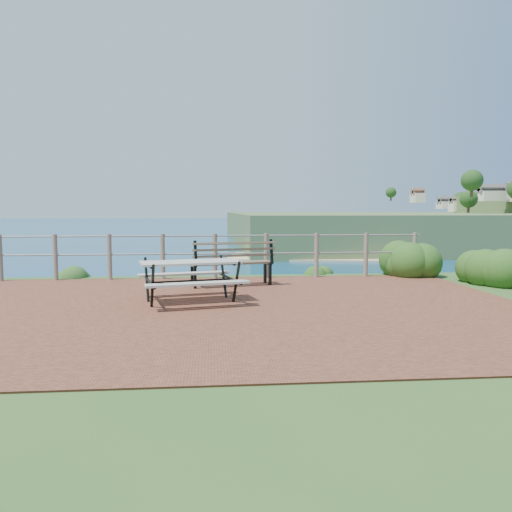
# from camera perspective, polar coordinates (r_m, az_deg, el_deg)

# --- Properties ---
(ground) EXTENTS (10.00, 7.00, 0.12)m
(ground) POSITION_cam_1_polar(r_m,az_deg,el_deg) (7.91, -4.48, -6.00)
(ground) COLOR brown
(ground) RESTS_ON ground
(ocean) EXTENTS (1200.00, 1200.00, 0.00)m
(ocean) POSITION_cam_1_polar(r_m,az_deg,el_deg) (207.76, -5.17, 4.89)
(ocean) COLOR #165B85
(ocean) RESTS_ON ground
(safety_railing) EXTENTS (9.40, 0.10, 1.00)m
(safety_railing) POSITION_cam_1_polar(r_m,az_deg,el_deg) (11.14, -4.72, 0.28)
(safety_railing) COLOR #6B5B4C
(safety_railing) RESTS_ON ground
(picnic_table) EXTENTS (1.72, 1.37, 0.68)m
(picnic_table) POSITION_cam_1_polar(r_m,az_deg,el_deg) (8.34, -7.50, -2.39)
(picnic_table) COLOR #9F988E
(picnic_table) RESTS_ON ground
(park_bench) EXTENTS (1.72, 0.77, 0.94)m
(park_bench) POSITION_cam_1_polar(r_m,az_deg,el_deg) (10.03, -2.84, -0.00)
(park_bench) COLOR brown
(park_bench) RESTS_ON ground
(shrub_right_front) EXTENTS (1.23, 1.23, 1.75)m
(shrub_right_front) POSITION_cam_1_polar(r_m,az_deg,el_deg) (11.44, 24.27, -2.94)
(shrub_right_front) COLOR #173E13
(shrub_right_front) RESTS_ON ground
(shrub_right_edge) EXTENTS (1.02, 1.02, 1.46)m
(shrub_right_edge) POSITION_cam_1_polar(r_m,az_deg,el_deg) (12.29, 17.37, -2.17)
(shrub_right_edge) COLOR #173E13
(shrub_right_edge) RESTS_ON ground
(shrub_lip_west) EXTENTS (0.69, 0.69, 0.40)m
(shrub_lip_west) POSITION_cam_1_polar(r_m,az_deg,el_deg) (12.32, -20.27, -2.23)
(shrub_lip_west) COLOR #1F481B
(shrub_lip_west) RESTS_ON ground
(shrub_lip_east) EXTENTS (0.66, 0.66, 0.36)m
(shrub_lip_east) POSITION_cam_1_polar(r_m,az_deg,el_deg) (12.31, 7.25, -1.95)
(shrub_lip_east) COLOR #173E13
(shrub_lip_east) RESTS_ON ground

